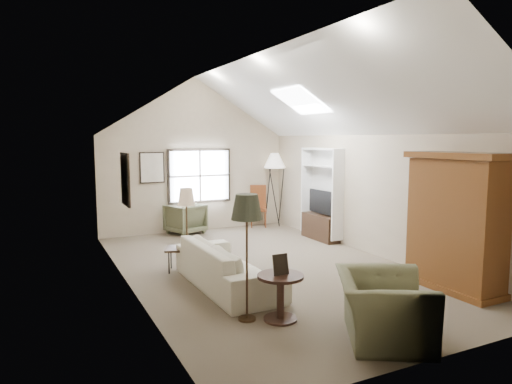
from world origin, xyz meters
name	(u,v)px	position (x,y,z in m)	size (l,w,h in m)	color
room_shell	(266,95)	(0.00, 0.00, 3.21)	(5.01, 8.01, 4.00)	brown
window	(200,176)	(0.10, 3.96, 1.45)	(1.72, 0.08, 1.42)	black
skylight	(301,100)	(1.30, 0.90, 3.22)	(0.80, 1.20, 0.52)	white
wall_art	(140,173)	(-1.88, 1.94, 1.73)	(1.97, 3.71, 0.88)	black
armoire	(456,222)	(2.18, -2.40, 1.10)	(0.60, 1.50, 2.20)	brown
tv_alcove	(322,192)	(2.34, 1.60, 1.15)	(0.32, 1.30, 2.10)	white
media_console	(320,227)	(2.32, 1.60, 0.30)	(0.34, 1.18, 0.60)	#382316
tv_panel	(321,202)	(2.32, 1.60, 0.92)	(0.05, 0.90, 0.55)	black
sofa	(227,265)	(-1.06, -0.68, 0.36)	(2.49, 0.97, 0.73)	beige
armchair_near	(383,308)	(-0.14, -3.35, 0.39)	(1.21, 1.05, 0.78)	#606446
armchair_far	(185,219)	(-0.40, 3.70, 0.38)	(0.82, 0.85, 0.77)	#545B40
coffee_table	(190,259)	(-1.33, 0.47, 0.22)	(0.86, 0.48, 0.44)	#3E2B19
bowl	(189,246)	(-1.33, 0.47, 0.46)	(0.21, 0.21, 0.05)	#382617
side_table	(280,297)	(-0.96, -2.28, 0.31)	(0.62, 0.62, 0.62)	#372016
side_chair	(258,206)	(1.70, 3.70, 0.57)	(0.44, 0.44, 1.14)	brown
tripod_lamp	(275,189)	(2.20, 3.70, 1.03)	(0.60, 0.60, 2.06)	white
dark_lamp	(247,257)	(-1.36, -2.08, 0.87)	(0.42, 0.42, 1.74)	#26291D
tan_lamp	(187,229)	(-1.36, 0.52, 0.78)	(0.31, 0.31, 1.56)	tan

